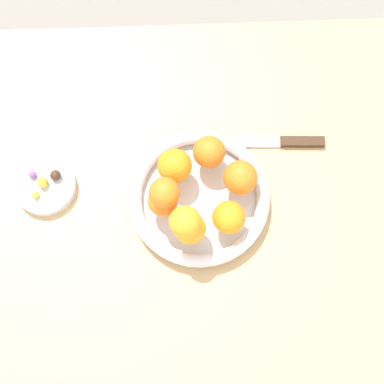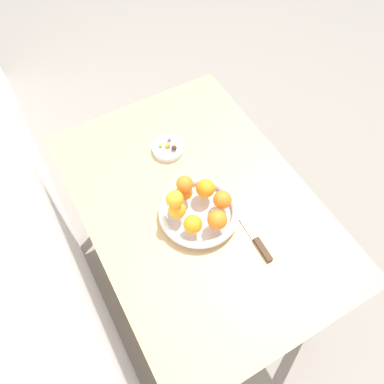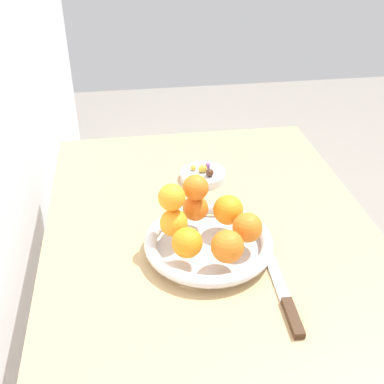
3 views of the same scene
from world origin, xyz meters
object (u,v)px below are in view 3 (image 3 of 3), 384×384
(orange_2, at_px, (187,243))
(orange_4, at_px, (247,227))
(orange_3, at_px, (226,246))
(candy_ball_4, at_px, (193,168))
(orange_0, at_px, (195,208))
(candy_ball_1, at_px, (203,168))
(candy_ball_2, at_px, (202,169))
(orange_1, at_px, (174,223))
(candy_ball_3, at_px, (208,165))
(dining_table, at_px, (214,268))
(orange_6, at_px, (196,187))
(orange_5, at_px, (228,209))
(orange_7, at_px, (172,197))
(candy_ball_0, at_px, (210,173))
(candy_dish, at_px, (203,175))
(fruit_bowl, at_px, (209,244))
(knife, at_px, (284,294))

(orange_2, distance_m, orange_4, 0.13)
(orange_3, bearing_deg, candy_ball_4, 0.66)
(orange_0, height_order, candy_ball_1, orange_0)
(orange_4, height_order, candy_ball_2, orange_4)
(orange_1, relative_size, candy_ball_3, 3.94)
(orange_2, bearing_deg, dining_table, -37.88)
(orange_4, height_order, orange_6, orange_6)
(candy_ball_1, xyz_separation_m, candy_ball_4, (0.01, 0.02, -0.00))
(orange_5, relative_size, orange_7, 1.15)
(dining_table, xyz_separation_m, candy_ball_4, (0.27, 0.01, 0.12))
(orange_3, bearing_deg, orange_4, -45.09)
(orange_0, bearing_deg, orange_5, -106.29)
(orange_1, relative_size, orange_6, 1.06)
(dining_table, relative_size, candy_ball_0, 51.78)
(orange_3, distance_m, orange_6, 0.16)
(candy_ball_3, distance_m, candy_ball_4, 0.04)
(orange_0, xyz_separation_m, orange_6, (-0.01, 0.00, 0.06))
(orange_1, bearing_deg, orange_7, 12.75)
(orange_0, xyz_separation_m, orange_7, (-0.04, 0.06, 0.06))
(candy_dish, distance_m, orange_0, 0.25)
(candy_ball_2, bearing_deg, fruit_bowl, 173.13)
(dining_table, bearing_deg, orange_5, -81.60)
(candy_ball_4, xyz_separation_m, knife, (-0.47, -0.10, -0.02))
(dining_table, bearing_deg, orange_3, 178.92)
(fruit_bowl, xyz_separation_m, orange_7, (0.03, 0.07, 0.11))
(dining_table, distance_m, knife, 0.24)
(candy_ball_3, height_order, candy_ball_4, same)
(orange_3, height_order, orange_6, orange_6)
(candy_ball_3, relative_size, candy_ball_4, 1.00)
(dining_table, distance_m, candy_ball_2, 0.29)
(candy_ball_3, bearing_deg, orange_5, 178.69)
(candy_ball_0, bearing_deg, candy_ball_4, 44.66)
(candy_ball_1, distance_m, knife, 0.47)
(orange_0, bearing_deg, orange_6, 172.47)
(dining_table, relative_size, orange_4, 17.50)
(orange_7, bearing_deg, orange_1, -167.25)
(candy_ball_1, relative_size, candy_ball_2, 1.11)
(orange_2, distance_m, orange_7, 0.10)
(dining_table, xyz_separation_m, candy_dish, (0.26, -0.02, 0.10))
(fruit_bowl, distance_m, knife, 0.19)
(orange_1, bearing_deg, orange_4, -105.63)
(orange_7, relative_size, candy_ball_2, 3.00)
(orange_1, xyz_separation_m, candy_ball_3, (0.30, -0.13, -0.04))
(candy_dish, height_order, orange_0, orange_0)
(orange_6, distance_m, orange_7, 0.07)
(candy_ball_1, bearing_deg, knife, -170.29)
(dining_table, bearing_deg, candy_dish, -3.89)
(candy_ball_4, bearing_deg, orange_6, 172.42)
(dining_table, height_order, fruit_bowl, fruit_bowl)
(candy_ball_4, bearing_deg, orange_1, 163.69)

